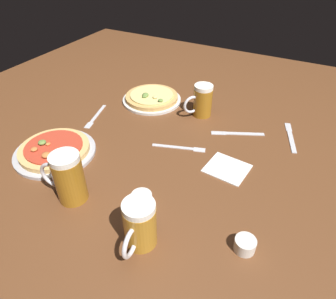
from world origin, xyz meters
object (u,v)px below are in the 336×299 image
Objects in this scene: pizza_plate_near at (54,150)px; ramekin_butter at (245,245)px; beer_mug_pale at (68,178)px; knife_right at (237,133)px; napkin_folded at (227,168)px; beer_mug_dark at (139,225)px; fork_spare at (180,147)px; knife_spare at (291,137)px; pizza_plate_far at (152,98)px; fork_left at (96,116)px; beer_mug_amber at (202,101)px; ramekin_sauce at (142,198)px.

pizza_plate_near is 0.75m from ramekin_butter.
knife_right is at bearing 59.16° from beer_mug_pale.
beer_mug_dark is at bearing -105.09° from napkin_folded.
beer_mug_dark is at bearing -156.91° from ramekin_butter.
pizza_plate_near is 1.46× the size of knife_right.
knife_right is (0.56, 0.45, -0.01)m from pizza_plate_near.
beer_mug_dark is at bearing -78.04° from fork_spare.
knife_spare is at bearing 21.36° from knife_right.
pizza_plate_far is at bearing 98.60° from beer_mug_pale.
pizza_plate_near is at bearing -82.97° from fork_left.
beer_mug_amber is at bearing 159.49° from knife_right.
beer_mug_amber is 0.58m from ramekin_sauce.
beer_mug_pale reaches higher than pizza_plate_near.
beer_mug_pale is 0.23m from ramekin_sauce.
fork_spare is (0.03, -0.27, -0.07)m from beer_mug_amber.
beer_mug_amber is 0.28m from fork_spare.
fork_spare is (-0.16, -0.20, 0.00)m from knife_right.
beer_mug_dark reaches higher than napkin_folded.
pizza_plate_near reaches higher than ramekin_sauce.
knife_right and fork_spare have the same top height.
beer_mug_dark is at bearing -8.49° from beer_mug_pale.
napkin_folded is at bearing 20.08° from pizza_plate_near.
beer_mug_dark is 0.28m from beer_mug_pale.
knife_spare is (0.36, 0.27, -0.00)m from fork_spare.
pizza_plate_far is 0.28m from fork_left.
ramekin_sauce is at bearing -7.51° from pizza_plate_near.
fork_spare is at bearing 101.96° from beer_mug_dark.
ramekin_sauce is 0.31× the size of knife_spare.
beer_mug_amber is at bearing 95.67° from fork_spare.
beer_mug_pale is (0.10, -0.66, 0.07)m from pizza_plate_far.
fork_left is at bearing 155.66° from ramekin_butter.
ramekin_butter is (0.53, 0.07, -0.06)m from beer_mug_pale.
pizza_plate_far is (0.11, 0.52, 0.00)m from pizza_plate_near.
pizza_plate_near is 0.64m from napkin_folded.
ramekin_butter reaches higher than fork_spare.
knife_right is (0.45, -0.08, -0.01)m from pizza_plate_far.
napkin_folded is (0.49, -0.31, -0.01)m from pizza_plate_far.
ramekin_butter reaches higher than fork_left.
knife_right is 1.02× the size of fork_spare.
ramekin_sauce reaches higher than fork_spare.
napkin_folded is (0.18, 0.27, -0.01)m from ramekin_sauce.
fork_spare is (-0.20, 0.03, -0.00)m from napkin_folded.
beer_mug_dark reaches higher than ramekin_butter.
knife_right and knife_spare have the same top height.
knife_spare is (0.27, 0.70, -0.07)m from beer_mug_dark.
beer_mug_pale reaches higher than ramekin_butter.
pizza_plate_near is 0.28m from fork_left.
beer_mug_pale is (-0.28, 0.04, 0.01)m from beer_mug_dark.
napkin_folded is 0.63m from fork_left.
beer_mug_dark is (0.49, -0.18, 0.05)m from pizza_plate_near.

